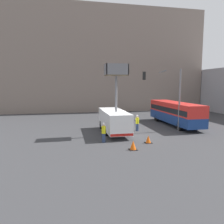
# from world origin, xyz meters

# --- Properties ---
(ground_plane) EXTENTS (120.00, 120.00, 0.00)m
(ground_plane) POSITION_xyz_m (0.00, 0.00, 0.00)
(ground_plane) COLOR #38383A
(building_backdrop_far) EXTENTS (44.00, 10.00, 19.88)m
(building_backdrop_far) POSITION_xyz_m (0.00, 23.25, 9.94)
(building_backdrop_far) COLOR gray
(building_backdrop_far) RESTS_ON ground_plane
(utility_truck) EXTENTS (2.23, 7.10, 7.17)m
(utility_truck) POSITION_xyz_m (-0.23, -0.04, 1.55)
(utility_truck) COLOR white
(utility_truck) RESTS_ON ground_plane
(city_bus) EXTENTS (2.45, 10.46, 2.93)m
(city_bus) POSITION_xyz_m (8.40, 3.07, 1.73)
(city_bus) COLOR navy
(city_bus) RESTS_ON ground_plane
(traffic_light_pole) EXTENTS (4.14, 3.88, 6.88)m
(traffic_light_pole) POSITION_xyz_m (5.91, 0.15, 4.66)
(traffic_light_pole) COLOR slate
(traffic_light_pole) RESTS_ON ground_plane
(road_worker_near_truck) EXTENTS (0.38, 0.38, 1.79)m
(road_worker_near_truck) POSITION_xyz_m (-1.90, -3.51, 0.89)
(road_worker_near_truck) COLOR navy
(road_worker_near_truck) RESTS_ON ground_plane
(road_worker_directing) EXTENTS (0.38, 0.38, 1.82)m
(road_worker_directing) POSITION_xyz_m (2.57, 0.55, 0.91)
(road_worker_directing) COLOR navy
(road_worker_directing) RESTS_ON ground_plane
(traffic_cone_near_truck) EXTENTS (0.60, 0.60, 0.69)m
(traffic_cone_near_truck) POSITION_xyz_m (1.94, -4.57, 0.32)
(traffic_cone_near_truck) COLOR black
(traffic_cone_near_truck) RESTS_ON ground_plane
(traffic_cone_mid_road) EXTENTS (0.65, 0.65, 0.74)m
(traffic_cone_mid_road) POSITION_xyz_m (0.01, -6.26, 0.35)
(traffic_cone_mid_road) COLOR black
(traffic_cone_mid_road) RESTS_ON ground_plane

